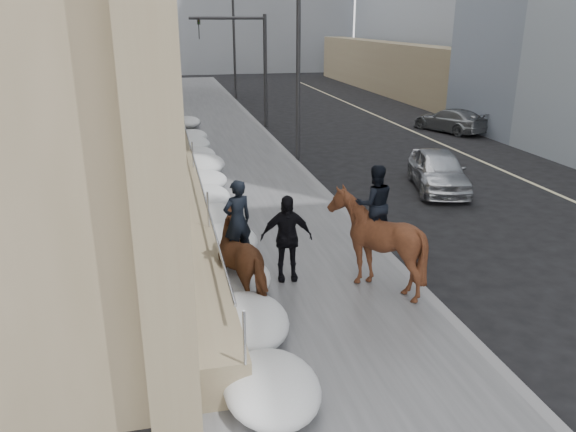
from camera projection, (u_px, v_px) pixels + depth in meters
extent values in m
plane|color=black|center=(323.00, 333.00, 10.88)|extent=(140.00, 140.00, 0.00)
cube|color=#4A4A4D|center=(245.00, 188.00, 20.06)|extent=(5.00, 80.00, 0.12)
cube|color=slate|center=(316.00, 183.00, 20.60)|extent=(0.24, 80.00, 0.12)
cube|color=#BFB78C|center=(507.00, 172.00, 22.26)|extent=(0.15, 70.00, 0.01)
cube|color=#837154|center=(172.00, 129.00, 28.66)|extent=(1.10, 44.00, 0.90)
cylinder|color=silver|center=(180.00, 111.00, 28.46)|extent=(0.06, 42.00, 0.06)
cube|color=black|center=(159.00, 69.00, 20.95)|extent=(0.20, 2.20, 4.50)
cylinder|color=#2D2D30|center=(298.00, 64.00, 23.03)|extent=(0.18, 0.18, 8.00)
cylinder|color=#2D2D30|center=(234.00, 44.00, 41.43)|extent=(0.18, 0.18, 8.00)
cylinder|color=#2D2D30|center=(265.00, 72.00, 30.75)|extent=(0.20, 0.20, 6.00)
cylinder|color=#2D2D30|center=(227.00, 18.00, 29.40)|extent=(4.00, 0.16, 0.16)
imported|color=black|center=(199.00, 28.00, 29.25)|extent=(0.18, 0.22, 1.10)
ellipsoid|color=silver|center=(248.00, 321.00, 10.42)|extent=(1.50, 2.10, 0.68)
ellipsoid|color=silver|center=(226.00, 241.00, 14.11)|extent=(1.60, 2.20, 0.72)
ellipsoid|color=silver|center=(208.00, 197.00, 17.78)|extent=(1.40, 2.00, 0.64)
ellipsoid|color=silver|center=(202.00, 164.00, 21.47)|extent=(1.70, 2.30, 0.76)
ellipsoid|color=silver|center=(193.00, 144.00, 25.15)|extent=(1.50, 2.10, 0.66)
imported|color=#4E2A17|center=(248.00, 259.00, 11.66)|extent=(1.69, 2.39, 1.84)
imported|color=black|center=(246.00, 221.00, 11.53)|extent=(0.73, 0.61, 1.72)
imported|color=#3F2012|center=(375.00, 241.00, 12.19)|extent=(1.90, 2.11, 2.18)
imported|color=black|center=(374.00, 204.00, 12.06)|extent=(0.89, 0.72, 1.72)
imported|color=black|center=(286.00, 238.00, 12.59)|extent=(1.21, 0.60, 2.00)
imported|color=#B8BBC1|center=(438.00, 170.00, 19.83)|extent=(2.71, 4.48, 1.43)
imported|color=slate|center=(450.00, 120.00, 30.09)|extent=(3.19, 4.64, 1.25)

